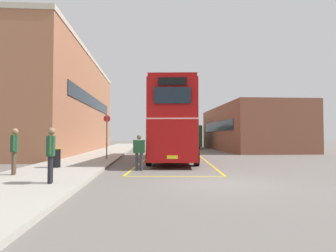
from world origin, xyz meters
name	(u,v)px	position (x,y,z in m)	size (l,w,h in m)	color
ground_plane	(177,155)	(0.00, 14.40, 0.00)	(135.60, 135.60, 0.00)	#66605B
sidewalk_left	(105,153)	(-6.50, 16.80, 0.07)	(4.00, 57.60, 0.14)	#A39E93
brick_building_left	(63,105)	(-11.09, 19.25, 4.79)	(6.10, 24.07, 9.58)	#9E6647
depot_building_right	(249,129)	(9.25, 22.21, 2.51)	(7.56, 16.46, 5.02)	brown
double_decker_bus	(173,123)	(-0.79, 9.00, 2.51)	(3.58, 10.83, 4.75)	black
single_deck_bus	(183,136)	(2.31, 28.58, 1.64)	(3.51, 10.13, 3.02)	black
pedestrian_boarding	(139,150)	(-2.86, 3.67, 0.98)	(0.57, 0.26, 1.70)	#2D2D38
pedestrian_waiting_near	(14,147)	(-7.63, 1.66, 1.20)	(0.37, 0.58, 1.80)	#473828
pedestrian_waiting_far	(51,151)	(-5.53, -0.44, 1.17)	(0.32, 0.58, 1.77)	black
litter_bin	(56,158)	(-6.85, 4.10, 0.60)	(0.48, 0.48, 0.91)	black
bus_stop_sign	(107,133)	(-5.15, 8.84, 1.85)	(0.44, 0.08, 2.86)	#4C4C51
bay_marking_yellow	(174,163)	(-0.87, 7.03, 0.00)	(5.41, 13.02, 0.01)	gold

